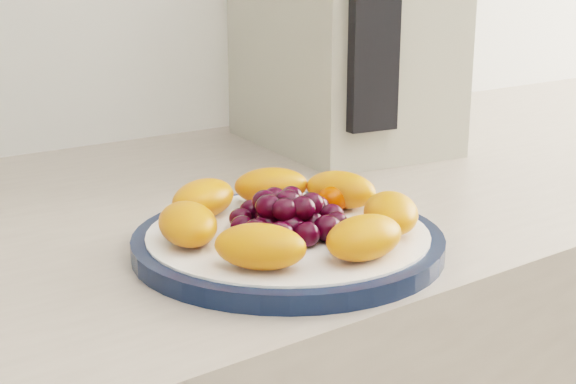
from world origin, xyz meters
TOP-DOWN VIEW (x-y plane):
  - plate_rim at (-0.01, 1.03)m, footprint 0.25×0.25m
  - plate_face at (-0.01, 1.03)m, footprint 0.23×0.23m
  - appliance_body at (0.28, 1.31)m, footprint 0.23×0.30m
  - appliance_panel at (0.21, 1.18)m, footprint 0.06×0.03m
  - fruit_plate at (-0.01, 1.04)m, footprint 0.22×0.22m

SIDE VIEW (x-z plane):
  - plate_rim at x=-0.01m, z-range 0.90..0.91m
  - plate_face at x=-0.01m, z-range 0.90..0.92m
  - fruit_plate at x=-0.01m, z-range 0.91..0.95m
  - appliance_body at x=0.28m, z-range 0.90..1.24m
  - appliance_panel at x=0.21m, z-range 0.95..1.20m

